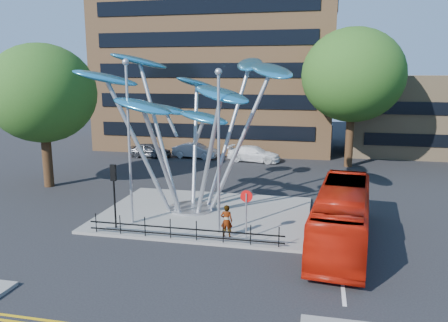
% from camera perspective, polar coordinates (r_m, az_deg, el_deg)
% --- Properties ---
extents(ground, '(120.00, 120.00, 0.00)m').
position_cam_1_polar(ground, '(20.30, -4.04, -12.48)').
color(ground, black).
rests_on(ground, ground).
extents(traffic_island, '(12.00, 9.00, 0.15)m').
position_cam_1_polar(traffic_island, '(25.92, -2.42, -6.90)').
color(traffic_island, slate).
rests_on(traffic_island, ground).
extents(brick_tower, '(25.00, 15.00, 30.00)m').
position_cam_1_polar(brick_tower, '(51.51, -0.47, 18.96)').
color(brick_tower, '#966941').
rests_on(brick_tower, ground).
extents(low_building_near, '(15.00, 8.00, 8.00)m').
position_cam_1_polar(low_building_near, '(49.14, 24.98, 5.41)').
color(low_building_near, '#9F825D').
rests_on(low_building_near, ground).
extents(tree_right, '(8.80, 8.80, 12.11)m').
position_cam_1_polar(tree_right, '(39.88, 16.50, 10.68)').
color(tree_right, black).
rests_on(tree_right, ground).
extents(tree_left, '(7.60, 7.60, 10.32)m').
position_cam_1_polar(tree_left, '(33.88, -22.68, 8.13)').
color(tree_left, black).
rests_on(tree_left, ground).
extents(leaf_sculpture, '(12.72, 9.54, 9.51)m').
position_cam_1_polar(leaf_sculpture, '(25.60, -4.50, 8.37)').
color(leaf_sculpture, '#9EA0A5').
rests_on(leaf_sculpture, traffic_island).
extents(street_lamp_left, '(0.36, 0.36, 8.80)m').
position_cam_1_polar(street_lamp_left, '(23.62, -12.36, 4.20)').
color(street_lamp_left, '#9EA0A5').
rests_on(street_lamp_left, traffic_island).
extents(street_lamp_right, '(0.36, 0.36, 8.30)m').
position_cam_1_polar(street_lamp_right, '(21.56, -0.70, 3.10)').
color(street_lamp_right, '#9EA0A5').
rests_on(street_lamp_right, traffic_island).
extents(traffic_light_island, '(0.28, 0.18, 3.42)m').
position_cam_1_polar(traffic_light_island, '(23.44, -14.20, -2.76)').
color(traffic_light_island, black).
rests_on(traffic_light_island, traffic_island).
extents(no_entry_sign_island, '(0.60, 0.10, 2.45)m').
position_cam_1_polar(no_entry_sign_island, '(21.54, 2.93, -5.88)').
color(no_entry_sign_island, '#9EA0A5').
rests_on(no_entry_sign_island, traffic_island).
extents(pedestrian_railing_front, '(10.00, 0.06, 1.00)m').
position_cam_1_polar(pedestrian_railing_front, '(21.87, -5.34, -9.14)').
color(pedestrian_railing_front, black).
rests_on(pedestrian_railing_front, traffic_island).
extents(red_bus, '(3.41, 10.35, 2.83)m').
position_cam_1_polar(red_bus, '(22.10, 15.16, -6.92)').
color(red_bus, '#B41708').
rests_on(red_bus, ground).
extents(pedestrian, '(0.61, 0.41, 1.65)m').
position_cam_1_polar(pedestrian, '(21.96, 0.34, -7.83)').
color(pedestrian, gray).
rests_on(pedestrian, traffic_island).
extents(parked_car_left, '(4.24, 1.83, 1.43)m').
position_cam_1_polar(parked_car_left, '(43.86, -9.64, 1.38)').
color(parked_car_left, '#42444A').
rests_on(parked_car_left, ground).
extents(parked_car_mid, '(4.69, 2.23, 1.48)m').
position_cam_1_polar(parked_car_mid, '(43.01, -3.74, 1.36)').
color(parked_car_mid, '#A0A2A8').
rests_on(parked_car_mid, ground).
extents(parked_car_right, '(5.26, 2.71, 1.46)m').
position_cam_1_polar(parked_car_right, '(41.34, 3.93, 0.94)').
color(parked_car_right, white).
rests_on(parked_car_right, ground).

